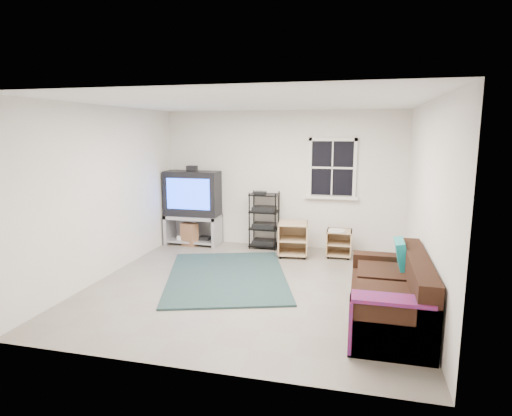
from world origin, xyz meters
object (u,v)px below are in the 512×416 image
(av_rack, at_px, (264,224))
(side_table_right, at_px, (339,241))
(tv_unit, at_px, (193,201))
(side_table_left, at_px, (293,238))
(sofa, at_px, (392,297))

(av_rack, height_order, side_table_right, av_rack)
(tv_unit, distance_m, av_rack, 1.48)
(tv_unit, bearing_deg, av_rack, 2.81)
(tv_unit, xyz_separation_m, side_table_left, (2.05, -0.32, -0.53))
(side_table_left, xyz_separation_m, side_table_right, (0.81, 0.12, -0.05))
(side_table_right, bearing_deg, av_rack, 169.50)
(av_rack, distance_m, side_table_right, 1.47)
(side_table_left, distance_m, sofa, 2.92)
(side_table_left, bearing_deg, tv_unit, 171.11)
(tv_unit, xyz_separation_m, sofa, (3.61, -2.79, -0.55))
(av_rack, bearing_deg, sofa, -52.67)
(tv_unit, distance_m, side_table_left, 2.14)
(side_table_left, bearing_deg, side_table_right, 8.79)
(av_rack, relative_size, side_table_left, 1.77)
(side_table_right, height_order, sofa, sofa)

